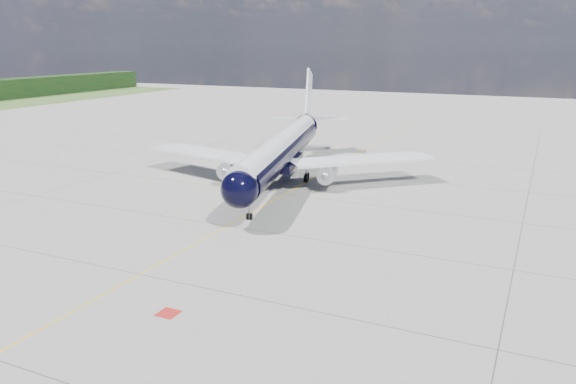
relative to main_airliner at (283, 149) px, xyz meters
name	(u,v)px	position (x,y,z in m)	size (l,w,h in m)	color
ground	(299,186)	(3.56, -2.10, -4.81)	(320.00, 320.00, 0.00)	gray
taxiway_centerline	(284,194)	(3.56, -7.10, -4.80)	(0.16, 160.00, 0.01)	#E0A60B
red_marking	(168,313)	(10.36, -42.10, -4.80)	(1.60, 1.60, 0.01)	maroon
main_airliner	(283,149)	(0.00, 0.00, 0.00)	(42.80, 52.93, 15.49)	black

